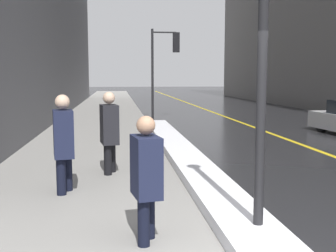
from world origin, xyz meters
The scene contains 8 objects.
sidewalk_slab centered at (-2.00, 15.00, 0.01)m, with size 4.00×80.00×0.01m.
road_centre_stripe centered at (4.00, 15.00, 0.00)m, with size 0.16×80.00×0.00m.
snow_bank_curb centered at (0.24, 6.10, 0.10)m, with size 0.79×14.57×0.19m.
lamp_post centered at (0.33, 0.95, 2.75)m, with size 0.28×0.28×4.55m.
traffic_light_near centered at (0.95, 15.62, 3.00)m, with size 1.31×0.32×4.14m.
pedestrian_with_shoulder_bag centered at (-1.03, 1.01, 0.85)m, with size 0.37×0.73×1.53m.
pedestrian_trailing centered at (-2.26, 3.32, 0.93)m, with size 0.41×0.59×1.68m.
pedestrian_in_glasses centered at (-1.51, 4.67, 0.93)m, with size 0.40×0.59×1.68m.
Camera 1 is at (-1.36, -3.84, 1.98)m, focal length 45.00 mm.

